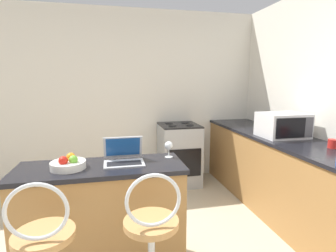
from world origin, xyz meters
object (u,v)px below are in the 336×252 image
Objects in this scene: microwave at (283,125)px; laptop at (124,156)px; stove_range at (179,154)px; mug_red at (333,144)px; fruit_bowl at (68,164)px; wine_glass_tall at (169,146)px.

laptop is at bearing -162.54° from microwave.
mug_red is (1.08, -1.66, 0.50)m from stove_range.
stove_range is (-0.94, 1.10, -0.59)m from microwave.
mug_red is (2.39, 0.09, 0.01)m from fruit_bowl.
laptop is 1.22× the size of fruit_bowl.
stove_range is at bearing 123.12° from mug_red.
wine_glass_tall is at bearing -160.32° from microwave.
wine_glass_tall is at bearing 178.57° from mug_red.
laptop is at bearing -171.57° from wine_glass_tall.
fruit_bowl is 1.84× the size of wine_glass_tall.
wine_glass_tall is (0.38, 0.06, 0.04)m from laptop.
stove_range is at bearing 53.19° from fruit_bowl.
fruit_bowl is (-0.40, -0.07, -0.01)m from laptop.
mug_red is at bearing -1.43° from wine_glass_tall.
microwave is at bearing -49.58° from stove_range.
microwave is 4.78× the size of mug_red.
laptop is 0.41m from fruit_bowl.
stove_range is at bearing 61.71° from laptop.
microwave is (1.84, 0.58, 0.09)m from laptop.
fruit_bowl is (-1.31, -1.75, 0.49)m from stove_range.
fruit_bowl is 2.40× the size of mug_red.
laptop reaches higher than wine_glass_tall.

